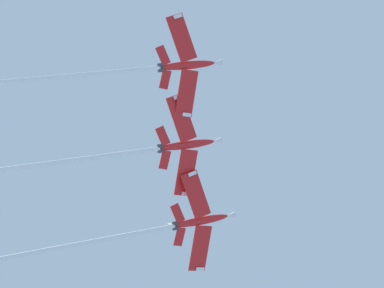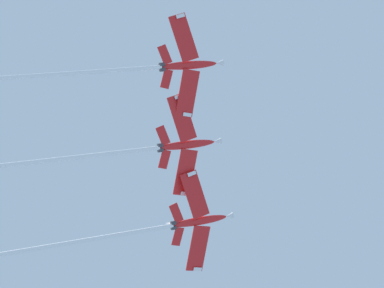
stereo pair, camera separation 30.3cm
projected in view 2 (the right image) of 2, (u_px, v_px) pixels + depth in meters
jet_inner_left at (160, 228)px, 148.57m from camera, size 20.12×45.83×25.79m
jet_centre at (137, 150)px, 146.69m from camera, size 20.12×49.99×27.20m
jet_inner_right at (143, 68)px, 145.98m from camera, size 20.12×49.93×27.18m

